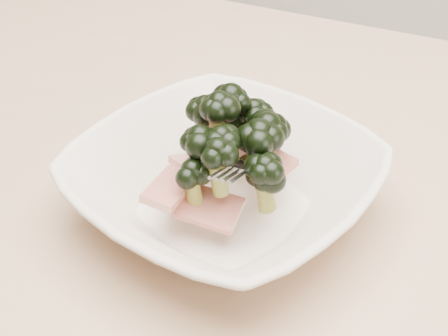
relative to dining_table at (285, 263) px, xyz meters
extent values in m
cube|color=tan|center=(0.00, 0.00, 0.08)|extent=(1.20, 0.80, 0.04)
cylinder|color=tan|center=(-0.55, 0.35, -0.30)|extent=(0.06, 0.06, 0.71)
imported|color=beige|center=(-0.05, -0.05, 0.13)|extent=(0.32, 0.32, 0.06)
cylinder|color=olive|center=(-0.06, 0.01, 0.14)|extent=(0.03, 0.02, 0.04)
ellipsoid|color=black|center=(-0.06, 0.01, 0.17)|extent=(0.04, 0.04, 0.03)
cylinder|color=olive|center=(-0.04, -0.09, 0.17)|extent=(0.02, 0.01, 0.04)
ellipsoid|color=black|center=(-0.04, -0.09, 0.19)|extent=(0.03, 0.03, 0.03)
cylinder|color=olive|center=(-0.02, -0.01, 0.15)|extent=(0.02, 0.02, 0.04)
ellipsoid|color=black|center=(-0.02, -0.01, 0.17)|extent=(0.04, 0.04, 0.03)
cylinder|color=olive|center=(0.00, -0.07, 0.15)|extent=(0.02, 0.02, 0.04)
ellipsoid|color=black|center=(0.00, -0.07, 0.17)|extent=(0.03, 0.03, 0.03)
cylinder|color=olive|center=(-0.04, -0.07, 0.17)|extent=(0.02, 0.02, 0.03)
ellipsoid|color=black|center=(-0.04, -0.07, 0.19)|extent=(0.03, 0.03, 0.03)
cylinder|color=olive|center=(-0.02, -0.02, 0.16)|extent=(0.02, 0.02, 0.04)
ellipsoid|color=black|center=(-0.02, -0.02, 0.18)|extent=(0.04, 0.04, 0.03)
cylinder|color=olive|center=(-0.04, 0.01, 0.15)|extent=(0.02, 0.03, 0.05)
ellipsoid|color=black|center=(-0.04, 0.01, 0.18)|extent=(0.04, 0.04, 0.03)
cylinder|color=olive|center=(-0.08, -0.03, 0.17)|extent=(0.02, 0.02, 0.04)
ellipsoid|color=black|center=(-0.08, -0.03, 0.19)|extent=(0.04, 0.04, 0.03)
cylinder|color=olive|center=(-0.06, -0.07, 0.17)|extent=(0.02, 0.02, 0.04)
ellipsoid|color=black|center=(-0.06, -0.07, 0.19)|extent=(0.04, 0.04, 0.03)
cylinder|color=olive|center=(0.00, -0.07, 0.15)|extent=(0.02, 0.02, 0.04)
ellipsoid|color=black|center=(0.00, -0.07, 0.18)|extent=(0.03, 0.03, 0.03)
cylinder|color=olive|center=(-0.06, -0.09, 0.15)|extent=(0.02, 0.02, 0.03)
ellipsoid|color=black|center=(-0.06, -0.09, 0.17)|extent=(0.03, 0.03, 0.03)
cylinder|color=olive|center=(-0.02, -0.04, 0.16)|extent=(0.03, 0.03, 0.04)
ellipsoid|color=black|center=(-0.02, -0.04, 0.19)|extent=(0.04, 0.04, 0.03)
cylinder|color=olive|center=(-0.06, -0.04, 0.18)|extent=(0.03, 0.02, 0.05)
ellipsoid|color=black|center=(-0.06, -0.04, 0.20)|extent=(0.04, 0.04, 0.03)
cylinder|color=olive|center=(-0.06, 0.00, 0.16)|extent=(0.03, 0.03, 0.06)
ellipsoid|color=black|center=(-0.06, 0.00, 0.19)|extent=(0.04, 0.04, 0.03)
cube|color=maroon|center=(-0.01, -0.03, 0.15)|extent=(0.04, 0.05, 0.01)
cube|color=maroon|center=(-0.08, -0.05, 0.14)|extent=(0.05, 0.05, 0.02)
cube|color=maroon|center=(-0.04, -0.09, 0.13)|extent=(0.05, 0.04, 0.02)
cube|color=maroon|center=(-0.03, 0.00, 0.13)|extent=(0.06, 0.05, 0.02)
cube|color=maroon|center=(-0.08, -0.08, 0.13)|extent=(0.05, 0.05, 0.01)
cube|color=maroon|center=(-0.08, 0.00, 0.15)|extent=(0.05, 0.05, 0.01)
cube|color=maroon|center=(-0.08, -0.10, 0.15)|extent=(0.03, 0.05, 0.01)
camera|label=1|loc=(0.14, -0.45, 0.48)|focal=50.00mm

